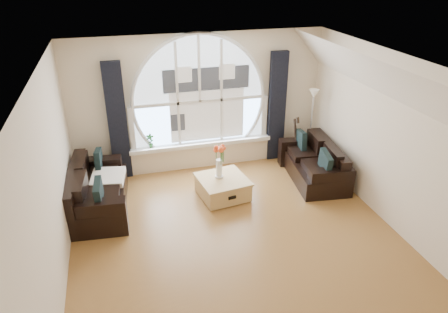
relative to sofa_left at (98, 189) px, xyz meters
The scene contains 20 objects.
ground 2.60m from the sofa_left, 36.87° to the right, with size 5.00×5.50×0.01m, color brown.
ceiling 3.45m from the sofa_left, 36.87° to the right, with size 5.00×5.50×0.01m, color silver.
wall_back 2.57m from the sofa_left, 30.47° to the left, with size 5.00×0.01×2.70m, color beige.
wall_left 1.86m from the sofa_left, 106.11° to the right, with size 0.01×5.50×2.70m, color beige.
wall_right 4.90m from the sofa_left, 18.69° to the right, with size 0.01×5.50×2.70m, color beige.
attic_slope 4.93m from the sofa_left, 19.91° to the right, with size 0.92×5.50×0.72m, color silver.
arched_window 2.67m from the sofa_left, 29.84° to the left, with size 2.60×0.06×2.15m, color silver.
window_sill 2.34m from the sofa_left, 28.35° to the left, with size 2.90×0.22×0.08m, color white.
window_frame 2.65m from the sofa_left, 29.21° to the left, with size 2.76×0.08×2.15m, color white.
neighbor_house 2.73m from the sofa_left, 27.83° to the left, with size 1.70×0.02×1.50m, color silver.
curtain_left 1.40m from the sofa_left, 67.33° to the left, with size 0.35×0.12×2.30m, color black.
curtain_right 3.89m from the sofa_left, 16.59° to the left, with size 0.35×0.12×2.30m, color black.
sofa_left is the anchor object (origin of this frame).
sofa_right 4.03m from the sofa_left, ahead, with size 0.81×1.62×0.72m, color black.
coffee_chest 2.17m from the sofa_left, ahead, with size 0.84×0.84×0.41m, color tan.
throw_blanket 0.27m from the sofa_left, 41.86° to the left, with size 0.55×0.55×0.10m, color silver.
vase_flowers 2.15m from the sofa_left, ahead, with size 0.24×0.24×0.70m, color white.
floor_lamp 4.32m from the sofa_left, ahead, with size 0.24×0.24×1.60m, color #B2B2B2.
guitar 4.01m from the sofa_left, 10.94° to the left, with size 0.36×0.24×1.06m, color #915E2C.
potted_plant 1.54m from the sofa_left, 47.11° to the left, with size 0.15×0.10×0.29m, color #1E6023.
Camera 1 is at (-1.57, -4.85, 3.99)m, focal length 33.06 mm.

